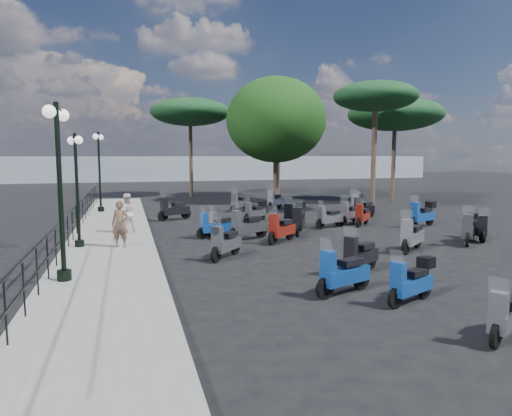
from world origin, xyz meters
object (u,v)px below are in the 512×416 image
object	(u,v)px
scooter_15	(240,203)
scooter_17	(412,237)
scooter_24	(477,228)
scooter_27	(364,209)
lamp_post_0	(60,180)
woman	(120,224)
scooter_25	(422,215)
lamp_post_1	(77,183)
scooter_13	(329,218)
scooter_21	(275,201)
scooter_20	(349,214)
scooter_11	(411,282)
scooter_4	(505,316)
scooter_2	(223,225)
pine_2	(190,112)
pine_1	(395,115)
scooter_9	(255,212)
scooter_7	(299,222)
scooter_19	(362,216)
broadleaf_tree	(276,120)
scooter_12	(281,229)
lamp_post_2	(99,166)
scooter_18	(467,230)
scooter_3	(174,210)
scooter_5	(343,274)
scooter_8	(215,227)
scooter_14	(294,215)
pedestrian_far	(126,213)
pine_3	(375,97)
scooter_26	(357,206)
scooter_0	(225,243)
scooter_6	(360,256)
scooter_1	(247,226)

from	to	relation	value
scooter_15	scooter_17	world-z (taller)	scooter_17
scooter_24	scooter_27	size ratio (longest dim) A/B	0.93
scooter_24	lamp_post_0	bearing A→B (deg)	32.79
woman	scooter_25	bearing A→B (deg)	26.01
lamp_post_1	scooter_27	xyz separation A→B (m)	(13.02, 4.37, -1.80)
scooter_13	scooter_21	xyz separation A→B (m)	(-0.22, 7.06, 0.07)
scooter_17	scooter_20	xyz separation A→B (m)	(0.86, 6.09, -0.02)
scooter_21	scooter_11	bearing A→B (deg)	123.16
scooter_4	scooter_20	bearing A→B (deg)	-46.72
scooter_2	scooter_15	size ratio (longest dim) A/B	1.09
scooter_15	pine_2	world-z (taller)	pine_2
pine_1	pine_2	bearing A→B (deg)	147.30
scooter_9	scooter_17	distance (m)	8.81
scooter_7	pine_2	xyz separation A→B (m)	(-1.86, 18.23, 5.94)
scooter_9	scooter_19	bearing A→B (deg)	-156.09
scooter_24	broadleaf_tree	xyz separation A→B (m)	(-2.91, 15.42, 5.05)
scooter_7	woman	bearing A→B (deg)	39.84
scooter_12	scooter_27	xyz separation A→B (m)	(6.04, 4.81, 0.00)
lamp_post_1	lamp_post_2	world-z (taller)	lamp_post_2
scooter_15	scooter_20	world-z (taller)	scooter_20
scooter_25	lamp_post_0	bearing A→B (deg)	88.49
scooter_2	scooter_18	world-z (taller)	scooter_18
scooter_3	scooter_5	world-z (taller)	scooter_3
scooter_2	scooter_5	size ratio (longest dim) A/B	0.91
scooter_8	pine_1	bearing A→B (deg)	-68.56
lamp_post_2	scooter_4	bearing A→B (deg)	-56.69
scooter_21	lamp_post_0	bearing A→B (deg)	95.44
woman	scooter_14	xyz separation A→B (m)	(7.38, 3.24, -0.39)
scooter_9	scooter_18	distance (m)	9.60
lamp_post_1	pine_1	bearing A→B (deg)	9.97
pedestrian_far	scooter_3	size ratio (longest dim) A/B	0.91
scooter_13	pine_3	xyz separation A→B (m)	(4.65, 4.36, 5.91)
scooter_20	scooter_26	distance (m)	2.71
scooter_15	scooter_26	distance (m)	6.60
lamp_post_2	scooter_2	bearing A→B (deg)	-47.20
scooter_17	scooter_27	distance (m)	7.85
woman	scooter_0	size ratio (longest dim) A/B	1.14
scooter_7	pine_1	size ratio (longest dim) A/B	0.24
scooter_25	pine_1	xyz separation A→B (m)	(4.76, 9.89, 5.34)
scooter_20	scooter_24	distance (m)	5.67
scooter_5	scooter_6	world-z (taller)	scooter_5
scooter_2	scooter_8	world-z (taller)	scooter_8
scooter_0	scooter_17	distance (m)	6.21
scooter_3	broadleaf_tree	bearing A→B (deg)	-74.41
woman	broadleaf_tree	world-z (taller)	broadleaf_tree
scooter_1	scooter_0	bearing A→B (deg)	127.68
scooter_6	scooter_7	bearing A→B (deg)	-38.77
lamp_post_1	pedestrian_far	world-z (taller)	lamp_post_1
scooter_11	scooter_18	distance (m)	7.87
scooter_15	scooter_27	world-z (taller)	scooter_27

